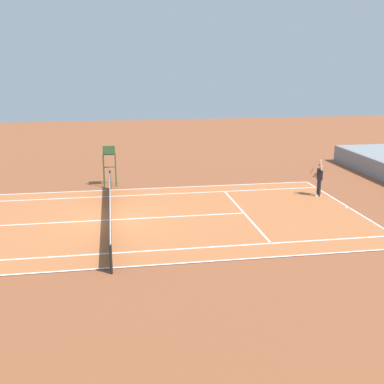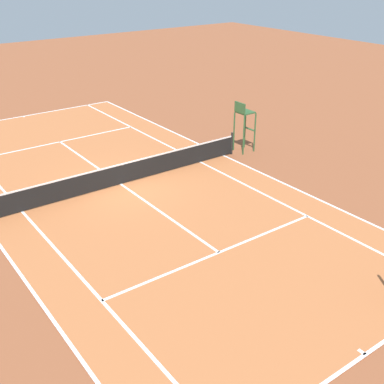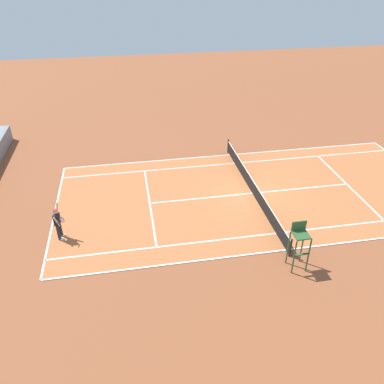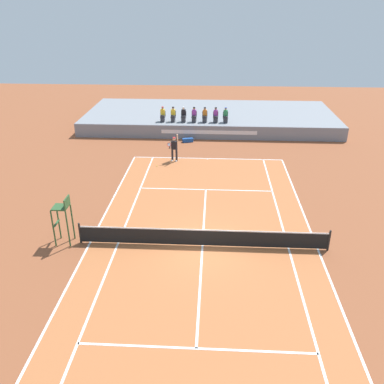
# 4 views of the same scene
# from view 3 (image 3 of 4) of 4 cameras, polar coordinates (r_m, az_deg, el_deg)

# --- Properties ---
(ground_plane) EXTENTS (80.00, 80.00, 0.00)m
(ground_plane) POSITION_cam_3_polar(r_m,az_deg,el_deg) (24.38, 8.88, -0.24)
(ground_plane) COLOR brown
(court) EXTENTS (11.08, 23.88, 0.03)m
(court) POSITION_cam_3_polar(r_m,az_deg,el_deg) (24.37, 8.88, -0.22)
(court) COLOR #B76638
(court) RESTS_ON ground
(net) EXTENTS (11.98, 0.10, 1.07)m
(net) POSITION_cam_3_polar(r_m,az_deg,el_deg) (24.11, 8.98, 0.82)
(net) COLOR black
(net) RESTS_ON ground
(tennis_player) EXTENTS (0.82, 0.61, 2.08)m
(tennis_player) POSITION_cam_3_polar(r_m,az_deg,el_deg) (21.05, -19.21, -4.30)
(tennis_player) COLOR #232328
(tennis_player) RESTS_ON ground
(tennis_ball) EXTENTS (0.07, 0.07, 0.07)m
(tennis_ball) POSITION_cam_3_polar(r_m,az_deg,el_deg) (20.52, -15.96, -8.09)
(tennis_ball) COLOR #D1E533
(tennis_ball) RESTS_ON ground
(umpire_chair) EXTENTS (0.77, 0.77, 2.44)m
(umpire_chair) POSITION_cam_3_polar(r_m,az_deg,el_deg) (18.52, 15.59, -6.91)
(umpire_chair) COLOR #2D562D
(umpire_chair) RESTS_ON ground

